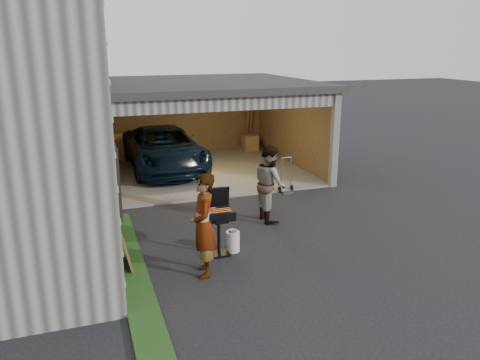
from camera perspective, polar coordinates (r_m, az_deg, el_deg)
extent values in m
plane|color=black|center=(9.34, 1.04, -9.06)|extent=(80.00, 80.00, 0.00)
cube|color=#193814|center=(8.01, -12.12, -13.81)|extent=(0.50, 8.00, 0.06)
cube|color=#605E59|center=(15.41, -4.64, 1.26)|extent=(6.50, 6.00, 0.06)
cube|color=#513626|center=(17.93, -7.11, 7.62)|extent=(6.50, 0.15, 2.70)
cube|color=#513626|center=(16.19, 6.27, 6.73)|extent=(0.15, 6.00, 2.70)
cube|color=#513626|center=(14.68, -16.89, 5.15)|extent=(0.15, 6.00, 2.70)
cube|color=#2D2B28|center=(14.94, -4.88, 11.58)|extent=(6.80, 6.30, 0.20)
cube|color=#474744|center=(12.17, -1.39, 9.27)|extent=(6.50, 0.16, 0.36)
cube|color=#BDB7AD|center=(13.32, -3.02, 10.29)|extent=(6.00, 2.40, 0.06)
cube|color=#474744|center=(13.61, 11.46, 4.70)|extent=(0.20, 0.18, 2.70)
cube|color=olive|center=(17.07, -14.87, 3.21)|extent=(0.60, 0.50, 0.50)
cube|color=olive|center=(16.97, -14.99, 4.77)|extent=(0.50, 0.45, 0.45)
cube|color=olive|center=(17.99, 1.23, 4.57)|extent=(0.55, 0.50, 0.60)
cube|color=brown|center=(18.46, 1.12, 7.51)|extent=(0.24, 0.43, 2.20)
imported|color=black|center=(15.40, -9.24, 3.57)|extent=(2.29, 4.88, 1.35)
imported|color=silver|center=(8.25, -4.47, -5.52)|extent=(0.55, 0.75, 1.88)
imported|color=#4A231D|center=(10.86, 3.64, -0.38)|extent=(0.69, 0.88, 1.79)
cube|color=black|center=(9.35, -2.57, -8.90)|extent=(0.37, 0.37, 0.04)
cylinder|color=black|center=(9.20, -2.60, -6.77)|extent=(0.06, 0.06, 0.75)
cube|color=black|center=(9.04, -2.64, -4.27)|extent=(0.59, 0.41, 0.18)
cube|color=#59595B|center=(9.01, -2.64, -3.82)|extent=(0.53, 0.36, 0.01)
cube|color=black|center=(9.18, -3.12, -2.12)|extent=(0.59, 0.11, 0.41)
cylinder|color=white|center=(9.40, -0.89, -7.50)|extent=(0.31, 0.31, 0.41)
cube|color=brown|center=(8.89, -13.85, -7.89)|extent=(0.22, 0.77, 0.85)
cube|color=gray|center=(13.13, 5.80, -1.48)|extent=(0.34, 0.22, 0.04)
cylinder|color=black|center=(13.12, 4.85, -1.16)|extent=(0.04, 0.17, 0.17)
cylinder|color=black|center=(13.29, 6.31, -0.98)|extent=(0.04, 0.17, 0.17)
cylinder|color=gray|center=(13.02, 5.08, 0.68)|extent=(0.03, 0.03, 0.99)
cylinder|color=gray|center=(13.15, 6.18, 0.80)|extent=(0.03, 0.03, 0.99)
cylinder|color=gray|center=(12.97, 5.69, 2.74)|extent=(0.28, 0.04, 0.03)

